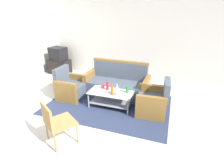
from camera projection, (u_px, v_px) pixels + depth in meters
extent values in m
plane|color=beige|center=(92.00, 121.00, 3.98)|extent=(14.00, 14.00, 0.00)
cube|color=silver|center=(128.00, 38.00, 6.09)|extent=(6.52, 0.12, 2.80)
cube|color=#2D3856|center=(108.00, 105.00, 4.65)|extent=(3.09, 2.06, 0.01)
cube|color=#4C5666|center=(116.00, 89.00, 5.06)|extent=(1.61, 0.73, 0.42)
cube|color=#4C5666|center=(120.00, 70.00, 5.16)|extent=(1.60, 0.17, 0.48)
cube|color=olive|center=(146.00, 90.00, 4.76)|extent=(0.13, 0.70, 0.62)
cube|color=olive|center=(90.00, 81.00, 5.30)|extent=(0.13, 0.70, 0.62)
cube|color=olive|center=(120.00, 61.00, 5.06)|extent=(1.64, 0.13, 0.06)
cube|color=#4C5666|center=(72.00, 91.00, 4.96)|extent=(0.67, 0.61, 0.40)
cube|color=#4C5666|center=(61.00, 75.00, 4.90)|extent=(0.13, 0.60, 0.45)
cube|color=olive|center=(78.00, 83.00, 5.21)|extent=(0.66, 0.11, 0.58)
cube|color=olive|center=(65.00, 92.00, 4.64)|extent=(0.66, 0.11, 0.58)
cube|color=#4C5666|center=(151.00, 105.00, 4.23)|extent=(0.70, 0.65, 0.40)
cube|color=#4C5666|center=(167.00, 90.00, 3.99)|extent=(0.16, 0.61, 0.45)
cube|color=olive|center=(150.00, 108.00, 3.91)|extent=(0.67, 0.15, 0.58)
cube|color=olive|center=(152.00, 95.00, 4.49)|extent=(0.67, 0.15, 0.58)
cube|color=silver|center=(111.00, 92.00, 4.44)|extent=(1.10, 0.60, 0.02)
cube|color=#9E9EA5|center=(111.00, 102.00, 4.55)|extent=(1.00, 0.52, 0.02)
cylinder|color=#9E9EA5|center=(97.00, 92.00, 4.89)|extent=(0.04, 0.04, 0.40)
cylinder|color=#9E9EA5|center=(133.00, 97.00, 4.58)|extent=(0.04, 0.04, 0.40)
cylinder|color=#9E9EA5|center=(88.00, 100.00, 4.44)|extent=(0.04, 0.04, 0.40)
cylinder|color=#9E9EA5|center=(128.00, 107.00, 4.13)|extent=(0.04, 0.04, 0.40)
cylinder|color=red|center=(107.00, 86.00, 4.51)|extent=(0.06, 0.06, 0.18)
cylinder|color=red|center=(107.00, 82.00, 4.46)|extent=(0.02, 0.02, 0.08)
cylinder|color=#D85919|center=(112.00, 91.00, 4.25)|extent=(0.06, 0.06, 0.19)
cylinder|color=#D85919|center=(112.00, 86.00, 4.20)|extent=(0.02, 0.02, 0.08)
cylinder|color=#2D8C38|center=(127.00, 89.00, 4.36)|extent=(0.07, 0.07, 0.17)
cylinder|color=#2D8C38|center=(127.00, 85.00, 4.31)|extent=(0.03, 0.03, 0.07)
cylinder|color=silver|center=(117.00, 91.00, 4.25)|extent=(0.08, 0.08, 0.20)
cylinder|color=silver|center=(117.00, 86.00, 4.19)|extent=(0.03, 0.03, 0.08)
cylinder|color=red|center=(103.00, 86.00, 4.61)|extent=(0.08, 0.08, 0.10)
cube|color=black|center=(60.00, 66.00, 6.87)|extent=(0.80, 0.50, 0.52)
cube|color=black|center=(58.00, 54.00, 6.68)|extent=(0.67, 0.55, 0.48)
cube|color=black|center=(62.00, 53.00, 6.85)|extent=(0.50, 0.11, 0.36)
cube|color=#AD844C|center=(61.00, 122.00, 3.22)|extent=(0.66, 0.66, 0.04)
cube|color=#AD844C|center=(47.00, 116.00, 3.01)|extent=(0.42, 0.30, 0.40)
cylinder|color=#AD844C|center=(68.00, 122.00, 3.57)|extent=(0.03, 0.03, 0.42)
cylinder|color=#AD844C|center=(77.00, 133.00, 3.27)|extent=(0.03, 0.03, 0.42)
cylinder|color=#AD844C|center=(47.00, 130.00, 3.34)|extent=(0.03, 0.03, 0.42)
cylinder|color=#AD844C|center=(55.00, 143.00, 3.03)|extent=(0.03, 0.03, 0.42)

